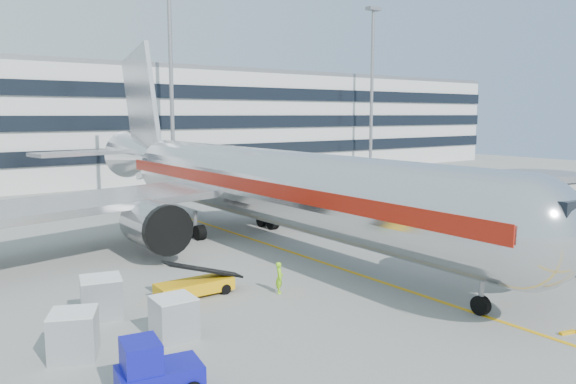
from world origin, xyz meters
TOP-DOWN VIEW (x-y plane):
  - ground at (0.00, 0.00)m, footprint 180.00×180.00m
  - lead_in_line at (0.00, 10.00)m, footprint 0.25×70.00m
  - main_jet at (0.00, 11.72)m, footprint 50.95×48.70m
  - terminal at (0.00, 57.95)m, footprint 150.00×24.25m
  - light_mast_centre at (8.00, 42.00)m, footprint 2.40×1.20m
  - light_mast_east at (42.00, 42.00)m, footprint 2.40×1.20m
  - belt_loader at (-9.28, 2.08)m, footprint 4.09×1.57m
  - baggage_tug at (-14.98, -6.40)m, footprint 2.87×2.08m
  - cargo_container_left at (-13.99, 1.84)m, footprint 2.09×2.09m
  - cargo_container_right at (-12.37, -2.24)m, footprint 1.68×1.68m
  - cargo_container_front at (-16.18, -1.72)m, footprint 2.20×2.20m
  - ramp_worker at (-5.57, -0.05)m, footprint 0.67×0.70m

SIDE VIEW (x-z plane):
  - ground at x=0.00m, z-range 0.00..0.00m
  - lead_in_line at x=0.00m, z-range 0.00..0.01m
  - belt_loader at x=-9.28m, z-range -0.42..1.53m
  - ramp_worker at x=-5.57m, z-range 0.00..1.62m
  - cargo_container_right at x=-12.37m, z-range 0.00..1.72m
  - baggage_tug at x=-14.98m, z-range -0.13..1.86m
  - cargo_container_front at x=-16.18m, z-range 0.00..1.77m
  - cargo_container_left at x=-13.99m, z-range 0.01..1.85m
  - main_jet at x=0.00m, z-range -3.79..12.26m
  - terminal at x=0.00m, z-range 0.00..15.60m
  - light_mast_centre at x=8.00m, z-range 2.15..27.60m
  - light_mast_east at x=42.00m, z-range 2.15..27.60m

